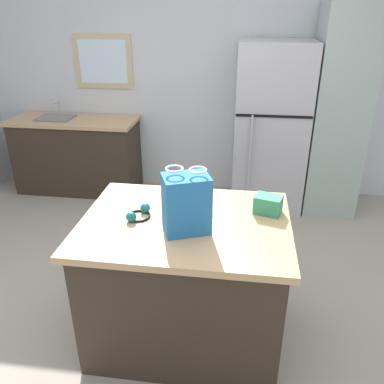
{
  "coord_description": "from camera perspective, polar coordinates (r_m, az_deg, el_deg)",
  "views": [
    {
      "loc": [
        0.54,
        -2.22,
        2.07
      ],
      "look_at": [
        0.22,
        0.12,
        0.95
      ],
      "focal_mm": 36.62,
      "sensor_mm": 36.0,
      "label": 1
    }
  ],
  "objects": [
    {
      "name": "ground",
      "position": [
        3.08,
        -4.47,
        -16.89
      ],
      "size": [
        6.24,
        6.24,
        0.0
      ],
      "primitive_type": "plane",
      "color": "#9E9384"
    },
    {
      "name": "ear_defenders",
      "position": [
        2.42,
        -7.81,
        -3.14
      ],
      "size": [
        0.2,
        0.2,
        0.06
      ],
      "color": "black",
      "rests_on": "kitchen_island"
    },
    {
      "name": "kitchen_island",
      "position": [
        2.62,
        -0.93,
        -12.67
      ],
      "size": [
        1.26,
        0.96,
        0.9
      ],
      "color": "#33281E",
      "rests_on": "ground"
    },
    {
      "name": "refrigerator",
      "position": [
        4.35,
        11.39,
        9.13
      ],
      "size": [
        0.76,
        0.7,
        1.77
      ],
      "color": "#B7B7BC",
      "rests_on": "ground"
    },
    {
      "name": "tall_cabinet",
      "position": [
        4.4,
        20.45,
        10.59
      ],
      "size": [
        0.54,
        0.62,
        2.12
      ],
      "color": "#9EB2A8",
      "rests_on": "ground"
    },
    {
      "name": "small_box",
      "position": [
        2.48,
        11.02,
        -1.82
      ],
      "size": [
        0.19,
        0.16,
        0.12
      ],
      "primitive_type": "cube",
      "rotation": [
        0.0,
        0.0,
        -0.28
      ],
      "color": "#388E66",
      "rests_on": "kitchen_island"
    },
    {
      "name": "shopping_bag",
      "position": [
        2.19,
        -0.84,
        -1.67
      ],
      "size": [
        0.3,
        0.27,
        0.38
      ],
      "color": "#236BAD",
      "rests_on": "kitchen_island"
    },
    {
      "name": "back_wall",
      "position": [
        4.66,
        1.03,
        17.15
      ],
      "size": [
        5.2,
        0.13,
        2.79
      ],
      "color": "silver",
      "rests_on": "ground"
    },
    {
      "name": "sink_counter",
      "position": [
        4.94,
        -16.37,
        5.3
      ],
      "size": [
        1.47,
        0.59,
        1.07
      ],
      "color": "#33281E",
      "rests_on": "ground"
    },
    {
      "name": "bottle",
      "position": [
        2.52,
        1.69,
        0.11
      ],
      "size": [
        0.07,
        0.07,
        0.21
      ],
      "color": "#C66633",
      "rests_on": "kitchen_island"
    }
  ]
}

